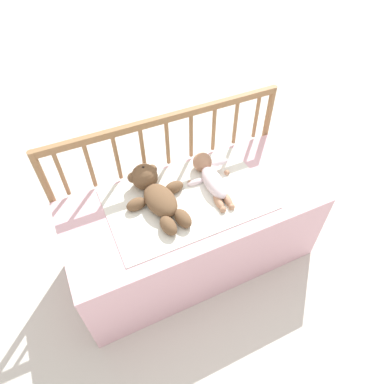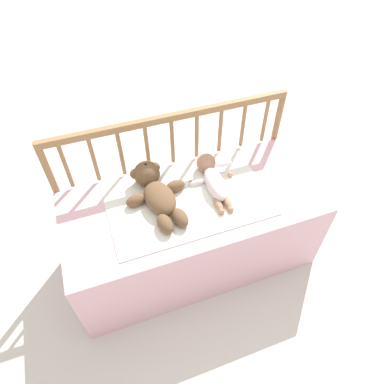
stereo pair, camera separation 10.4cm
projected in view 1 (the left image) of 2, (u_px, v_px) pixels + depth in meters
The scene contains 6 objects.
ground_plane at pixel (193, 254), 2.12m from camera, with size 12.00×12.00×0.00m, color silver.
crib_mattress at pixel (193, 230), 1.94m from camera, with size 1.34×0.60×0.50m.
crib_rail at pixel (168, 151), 1.88m from camera, with size 1.34×0.04×0.82m.
blanket at pixel (187, 199), 1.76m from camera, with size 0.82×0.51×0.01m.
teddy_bear at pixel (155, 193), 1.72m from camera, with size 0.33×0.45×0.14m.
baby at pixel (211, 177), 1.81m from camera, with size 0.26×0.39×0.11m.
Camera 1 is at (-0.49, -1.04, 1.83)m, focal length 32.00 mm.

